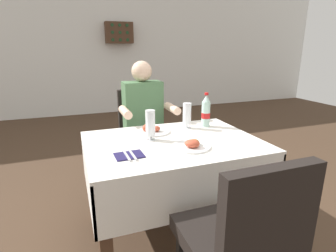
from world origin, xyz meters
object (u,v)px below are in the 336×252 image
Objects in this scene: wall_bottle_rack at (119,33)px; beer_glass_middle at (187,115)px; chair_far_diner_seat at (143,132)px; cola_bottle_primary at (206,112)px; beer_glass_left at (150,125)px; napkin_cutlery_set at (129,155)px; chair_near_camera_side at (240,238)px; seated_diner_far at (145,120)px; plate_far_diner at (153,131)px; main_dining_table at (173,162)px; plate_near_camera at (192,145)px.

beer_glass_middle is at bearing -92.86° from wall_bottle_rack.
cola_bottle_primary is at bearing -56.88° from chair_far_diner_seat.
beer_glass_left is 0.33m from napkin_cutlery_set.
cola_bottle_primary is at bearing 70.34° from chair_near_camera_side.
plate_far_diner is (-0.07, -0.49, 0.05)m from seated_diner_far.
seated_diner_far is 5.01× the size of plate_far_diner.
chair_near_camera_side reaches higher than beer_glass_middle.
chair_far_diner_seat is at bearing 123.12° from cola_bottle_primary.
chair_near_camera_side is 1.14m from beer_glass_middle.
seated_diner_far is at bearing -94.83° from chair_far_diner_seat.
cola_bottle_primary is at bearing -90.42° from wall_bottle_rack.
seated_diner_far is at bearing 78.44° from beer_glass_left.
main_dining_table is 0.30m from plate_far_diner.
beer_glass_middle is (0.30, 0.02, 0.09)m from plate_far_diner.
wall_bottle_rack reaches higher than chair_far_diner_seat.
chair_far_diner_seat is at bearing 70.78° from napkin_cutlery_set.
main_dining_table is 4.79× the size of plate_far_diner.
beer_glass_middle reaches higher than napkin_cutlery_set.
wall_bottle_rack is (0.76, 4.31, 0.93)m from napkin_cutlery_set.
chair_near_camera_side is 0.96m from beer_glass_left.
chair_far_diner_seat is 0.64m from plate_far_diner.
chair_near_camera_side reaches higher than plate_far_diner.
main_dining_table is 1.24× the size of chair_near_camera_side.
seated_diner_far reaches higher than cola_bottle_primary.
napkin_cutlery_set is at bearing -124.24° from plate_far_diner.
main_dining_table is 0.83m from chair_far_diner_seat.
chair_near_camera_side reaches higher than napkin_cutlery_set.
chair_near_camera_side is at bearing -95.76° from plate_near_camera.
seated_diner_far is 0.68m from beer_glass_left.
chair_far_diner_seat is at bearing 79.39° from beer_glass_left.
main_dining_table is at bearing -147.66° from cola_bottle_primary.
plate_far_diner is at bearing -97.82° from seated_diner_far.
plate_far_diner is (-0.08, 0.23, 0.18)m from main_dining_table.
chair_far_diner_seat reaches higher than beer_glass_left.
chair_far_diner_seat is 3.43× the size of cola_bottle_primary.
main_dining_table is at bearing -131.04° from beer_glass_middle.
beer_glass_middle is at bearing 78.60° from chair_near_camera_side.
wall_bottle_rack reaches higher than seated_diner_far.
chair_near_camera_side is 3.85× the size of plate_far_diner.
seated_diner_far is at bearing 94.80° from plate_near_camera.
main_dining_table is at bearing -25.51° from beer_glass_left.
wall_bottle_rack reaches higher than beer_glass_left.
chair_near_camera_side is (0.00, -0.83, -0.02)m from main_dining_table.
beer_glass_middle is at bearing -69.42° from chair_far_diner_seat.
plate_far_diner is at bearing 94.14° from chair_near_camera_side.
cola_bottle_primary is at bearing 32.34° from main_dining_table.
seated_diner_far is at bearing 69.15° from napkin_cutlery_set.
wall_bottle_rack is at bearing 82.89° from chair_far_diner_seat.
chair_far_diner_seat is at bearing 90.00° from chair_near_camera_side.
chair_near_camera_side is at bearing -101.40° from beer_glass_middle.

